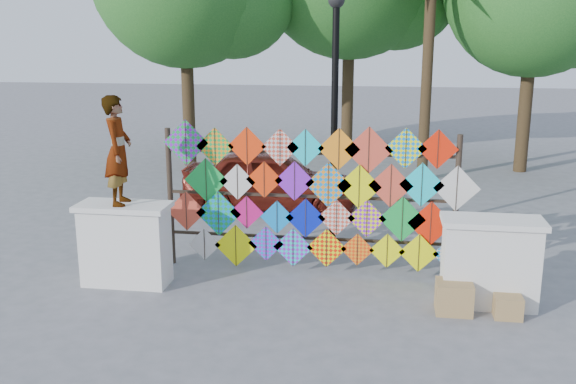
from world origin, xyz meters
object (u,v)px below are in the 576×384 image
object	(u,v)px
kite_rack	(314,198)
vendor_woman	(118,150)
lamppost	(335,99)
sedan	(271,180)

from	to	relation	value
kite_rack	vendor_woman	size ratio (longest dim) A/B	3.06
kite_rack	lamppost	world-z (taller)	lamppost
vendor_woman	lamppost	xyz separation A→B (m)	(3.03, 2.20, 0.60)
sedan	lamppost	size ratio (longest dim) A/B	0.87
kite_rack	lamppost	size ratio (longest dim) A/B	1.12
kite_rack	sedan	size ratio (longest dim) A/B	1.29
kite_rack	lamppost	xyz separation A→B (m)	(0.20, 1.27, 1.45)
sedan	lamppost	world-z (taller)	lamppost
lamppost	sedan	bearing A→B (deg)	122.29
vendor_woman	sedan	distance (m)	5.09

